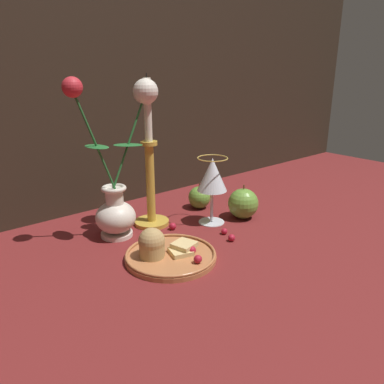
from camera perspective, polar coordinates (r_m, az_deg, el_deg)
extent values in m
plane|color=maroon|center=(0.89, -3.24, -7.75)|extent=(2.40, 2.40, 0.00)
cylinder|color=silver|center=(0.94, -11.37, -6.27)|extent=(0.08, 0.08, 0.01)
ellipsoid|color=silver|center=(0.93, -11.54, -3.78)|extent=(0.10, 0.10, 0.08)
cylinder|color=silver|center=(0.91, -11.74, -0.83)|extent=(0.04, 0.04, 0.05)
torus|color=silver|center=(0.90, -11.83, 0.55)|extent=(0.06, 0.06, 0.01)
cylinder|color=#23662D|center=(0.85, -14.62, 7.43)|extent=(0.09, 0.01, 0.23)
ellipsoid|color=#23662D|center=(0.86, -14.32, 6.71)|extent=(0.05, 0.08, 0.00)
sphere|color=red|center=(0.82, -17.78, 14.97)|extent=(0.04, 0.04, 0.04)
cylinder|color=#23662D|center=(0.90, -9.48, 7.81)|extent=(0.10, 0.01, 0.22)
ellipsoid|color=#23662D|center=(0.90, -9.72, 7.09)|extent=(0.08, 0.08, 0.00)
sphere|color=silver|center=(0.91, -7.09, 14.97)|extent=(0.06, 0.06, 0.06)
cylinder|color=#B77042|center=(0.82, -3.26, -9.83)|extent=(0.20, 0.20, 0.01)
torus|color=#B77042|center=(0.82, -3.27, -9.34)|extent=(0.20, 0.20, 0.01)
cylinder|color=tan|center=(0.81, -6.12, -8.59)|extent=(0.05, 0.05, 0.04)
sphere|color=tan|center=(0.80, -6.17, -7.44)|extent=(0.06, 0.06, 0.06)
cube|color=#DBBC7A|center=(0.82, -1.73, -9.06)|extent=(0.06, 0.06, 0.01)
cube|color=#DBBC7A|center=(0.83, -1.20, -8.05)|extent=(0.05, 0.05, 0.01)
sphere|color=#AD192D|center=(0.78, 0.89, -10.19)|extent=(0.02, 0.02, 0.02)
sphere|color=#AD192D|center=(0.82, -0.03, -8.86)|extent=(0.02, 0.02, 0.02)
sphere|color=#AD192D|center=(0.83, -0.27, -8.25)|extent=(0.02, 0.02, 0.02)
cylinder|color=silver|center=(1.01, 2.98, -4.52)|extent=(0.07, 0.07, 0.00)
cylinder|color=silver|center=(0.99, 3.03, -2.11)|extent=(0.01, 0.01, 0.09)
cone|color=silver|center=(0.96, 3.11, 2.69)|extent=(0.08, 0.08, 0.09)
cone|color=gold|center=(0.97, 3.10, 1.96)|extent=(0.07, 0.07, 0.06)
torus|color=gold|center=(0.95, 3.15, 5.18)|extent=(0.08, 0.08, 0.00)
cylinder|color=gold|center=(1.00, -6.15, -4.59)|extent=(0.09, 0.09, 0.01)
cylinder|color=gold|center=(0.96, -6.36, 1.22)|extent=(0.02, 0.02, 0.20)
cylinder|color=gold|center=(0.94, -6.59, 7.40)|extent=(0.04, 0.04, 0.01)
cylinder|color=silver|center=(0.93, -6.77, 12.28)|extent=(0.02, 0.02, 0.15)
cylinder|color=black|center=(0.92, -6.96, 17.24)|extent=(0.00, 0.00, 0.01)
sphere|color=#669938|center=(1.03, 7.75, -1.73)|extent=(0.08, 0.08, 0.08)
cylinder|color=#4C3319|center=(1.02, 7.86, 0.78)|extent=(0.00, 0.00, 0.01)
sphere|color=#669938|center=(1.10, 1.13, -0.82)|extent=(0.07, 0.07, 0.07)
cylinder|color=#4C3319|center=(1.09, 1.14, 1.11)|extent=(0.00, 0.00, 0.01)
sphere|color=#AD192D|center=(0.94, 4.93, -5.99)|extent=(0.02, 0.02, 0.02)
sphere|color=#AD192D|center=(0.96, -2.98, -5.24)|extent=(0.02, 0.02, 0.02)
sphere|color=#AD192D|center=(0.90, 6.05, -6.96)|extent=(0.02, 0.02, 0.02)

